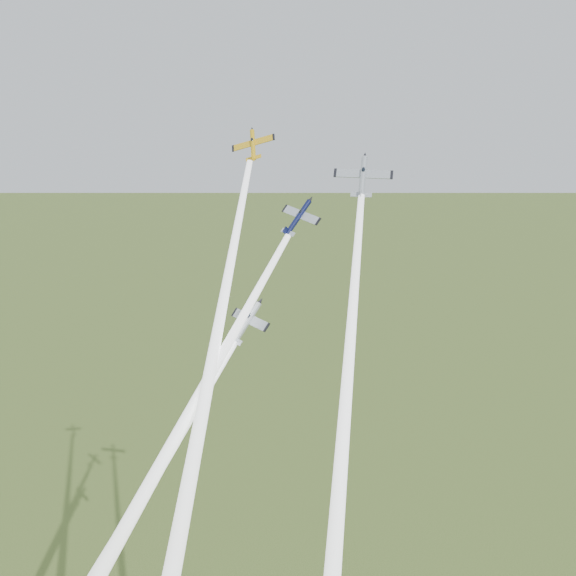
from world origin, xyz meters
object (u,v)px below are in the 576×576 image
object	(u,v)px
plane_yellow	(253,145)
plane_navy	(298,217)
plane_silver_right	(363,177)
plane_silver_low	(247,323)

from	to	relation	value
plane_yellow	plane_navy	world-z (taller)	plane_yellow
plane_silver_right	plane_silver_low	xyz separation A→B (m)	(-11.63, -13.44, -20.46)
plane_navy	plane_silver_low	size ratio (longest dim) A/B	0.90
plane_yellow	plane_silver_right	size ratio (longest dim) A/B	0.86
plane_silver_right	plane_silver_low	world-z (taller)	plane_silver_right
plane_navy	plane_silver_right	distance (m)	11.19
plane_silver_right	plane_silver_low	bearing A→B (deg)	-151.63
plane_silver_low	plane_yellow	bearing A→B (deg)	141.80
plane_navy	plane_silver_low	bearing A→B (deg)	-90.81
plane_yellow	plane_silver_low	size ratio (longest dim) A/B	0.86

